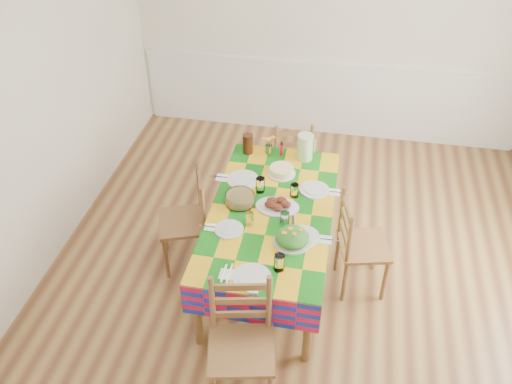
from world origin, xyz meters
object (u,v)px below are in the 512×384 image
meat_platter (277,205)px  chair_left (187,221)px  dining_table (271,217)px  chair_near (241,344)px  chair_far (291,158)px  tea_pitcher (248,144)px  green_pitcher (305,147)px  chair_right (359,246)px

meat_platter → chair_left: 0.83m
dining_table → chair_near: (-0.01, -1.17, -0.15)m
chair_near → chair_far: size_ratio=1.10×
chair_left → meat_platter: bearing=71.1°
meat_platter → dining_table: bearing=-136.7°
chair_far → tea_pitcher: bearing=30.8°
dining_table → green_pitcher: size_ratio=7.40×
meat_platter → chair_right: (0.70, -0.05, -0.29)m
dining_table → chair_right: bearing=-0.8°
green_pitcher → chair_right: bearing=-55.0°
green_pitcher → chair_left: 1.26m
chair_far → chair_left: 1.38m
meat_platter → chair_left: size_ratio=0.38×
green_pitcher → chair_near: bearing=-95.5°
green_pitcher → chair_far: size_ratio=0.28×
green_pitcher → chair_near: size_ratio=0.25×
chair_left → chair_right: (1.48, -0.03, -0.01)m
dining_table → meat_platter: bearing=43.3°
dining_table → tea_pitcher: size_ratio=9.69×
chair_left → dining_table: bearing=68.1°
meat_platter → chair_near: bearing=-92.5°
dining_table → chair_right: 0.76m
tea_pitcher → chair_near: 2.02m
green_pitcher → chair_left: green_pitcher is taller
chair_near → tea_pitcher: bearing=88.2°
chair_right → chair_left: bearing=76.0°
chair_near → dining_table: bearing=77.7°
chair_near → chair_left: bearing=109.9°
meat_platter → tea_pitcher: bearing=117.9°
dining_table → meat_platter: meat_platter is taller
dining_table → chair_far: 1.19m
dining_table → tea_pitcher: bearing=114.2°
chair_far → chair_right: size_ratio=0.97×
chair_far → chair_left: chair_left is taller
meat_platter → chair_far: 1.17m
chair_near → chair_right: (0.75, 1.16, -0.03)m
chair_near → chair_left: size_ratio=1.05×
chair_far → meat_platter: bearing=76.6°
dining_table → green_pitcher: bearing=77.3°
dining_table → meat_platter: size_ratio=5.13×
chair_right → tea_pitcher: bearing=40.8°
chair_near → chair_right: chair_near is taller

